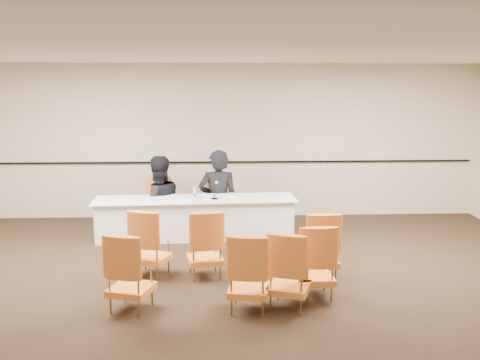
# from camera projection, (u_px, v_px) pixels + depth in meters

# --- Properties ---
(floor) EXTENTS (10.00, 10.00, 0.00)m
(floor) POSITION_uv_depth(u_px,v_px,m) (230.00, 293.00, 6.80)
(floor) COLOR black
(floor) RESTS_ON ground
(ceiling) EXTENTS (10.00, 10.00, 0.00)m
(ceiling) POSITION_uv_depth(u_px,v_px,m) (229.00, 51.00, 6.26)
(ceiling) COLOR silver
(ceiling) RESTS_ON ground
(wall_back) EXTENTS (10.00, 0.04, 3.00)m
(wall_back) POSITION_uv_depth(u_px,v_px,m) (224.00, 141.00, 10.46)
(wall_back) COLOR beige
(wall_back) RESTS_ON ground
(wall_rail) EXTENTS (9.80, 0.04, 0.03)m
(wall_rail) POSITION_uv_depth(u_px,v_px,m) (225.00, 162.00, 10.49)
(wall_rail) COLOR black
(wall_rail) RESTS_ON wall_back
(panel_table) EXTENTS (3.46, 0.95, 0.69)m
(panel_table) POSITION_uv_depth(u_px,v_px,m) (196.00, 218.00, 9.18)
(panel_table) COLOR white
(panel_table) RESTS_ON ground
(panelist_main) EXTENTS (0.72, 0.48, 1.97)m
(panelist_main) POSITION_uv_depth(u_px,v_px,m) (218.00, 203.00, 9.71)
(panelist_main) COLOR black
(panelist_main) RESTS_ON ground
(panelist_main_chair) EXTENTS (0.52, 0.52, 0.95)m
(panelist_main_chair) POSITION_uv_depth(u_px,v_px,m) (218.00, 203.00, 9.71)
(panelist_main_chair) COLOR orange
(panelist_main_chair) RESTS_ON ground
(panelist_second) EXTENTS (1.11, 0.99, 1.87)m
(panelist_second) POSITION_uv_depth(u_px,v_px,m) (158.00, 207.00, 9.63)
(panelist_second) COLOR black
(panelist_second) RESTS_ON ground
(panelist_second_chair) EXTENTS (0.52, 0.52, 0.95)m
(panelist_second_chair) POSITION_uv_depth(u_px,v_px,m) (158.00, 204.00, 9.62)
(panelist_second_chair) COLOR orange
(panelist_second_chair) RESTS_ON ground
(papers) EXTENTS (0.37, 0.33, 0.00)m
(papers) POSITION_uv_depth(u_px,v_px,m) (225.00, 198.00, 9.15)
(papers) COLOR white
(papers) RESTS_ON panel_table
(microphone) EXTENTS (0.15, 0.23, 0.30)m
(microphone) POSITION_uv_depth(u_px,v_px,m) (215.00, 191.00, 9.04)
(microphone) COLOR black
(microphone) RESTS_ON panel_table
(water_bottle) EXTENTS (0.07, 0.07, 0.21)m
(water_bottle) POSITION_uv_depth(u_px,v_px,m) (195.00, 193.00, 9.10)
(water_bottle) COLOR #177D7F
(water_bottle) RESTS_ON panel_table
(drinking_glass) EXTENTS (0.08, 0.08, 0.10)m
(drinking_glass) POSITION_uv_depth(u_px,v_px,m) (205.00, 196.00, 9.06)
(drinking_glass) COLOR white
(drinking_glass) RESTS_ON panel_table
(coffee_cup) EXTENTS (0.10, 0.10, 0.12)m
(coffee_cup) POSITION_uv_depth(u_px,v_px,m) (232.00, 197.00, 9.00)
(coffee_cup) COLOR white
(coffee_cup) RESTS_ON panel_table
(aud_chair_front_left) EXTENTS (0.64, 0.64, 0.95)m
(aud_chair_front_left) POSITION_uv_depth(u_px,v_px,m) (150.00, 242.00, 7.34)
(aud_chair_front_left) COLOR orange
(aud_chair_front_left) RESTS_ON ground
(aud_chair_front_mid) EXTENTS (0.58, 0.58, 0.95)m
(aud_chair_front_mid) POSITION_uv_depth(u_px,v_px,m) (205.00, 243.00, 7.29)
(aud_chair_front_mid) COLOR orange
(aud_chair_front_mid) RESTS_ON ground
(aud_chair_front_right) EXTENTS (0.51, 0.51, 0.95)m
(aud_chair_front_right) POSITION_uv_depth(u_px,v_px,m) (320.00, 245.00, 7.21)
(aud_chair_front_right) COLOR orange
(aud_chair_front_right) RESTS_ON ground
(aud_chair_back_left) EXTENTS (0.63, 0.63, 0.95)m
(aud_chair_back_left) POSITION_uv_depth(u_px,v_px,m) (131.00, 271.00, 6.22)
(aud_chair_back_left) COLOR orange
(aud_chair_back_left) RESTS_ON ground
(aud_chair_back_mid) EXTENTS (0.58, 0.58, 0.95)m
(aud_chair_back_mid) POSITION_uv_depth(u_px,v_px,m) (249.00, 272.00, 6.20)
(aud_chair_back_mid) COLOR orange
(aud_chair_back_mid) RESTS_ON ground
(aud_chair_back_right) EXTENTS (0.64, 0.64, 0.95)m
(aud_chair_back_right) POSITION_uv_depth(u_px,v_px,m) (290.00, 269.00, 6.27)
(aud_chair_back_right) COLOR orange
(aud_chair_back_right) RESTS_ON ground
(aud_chair_extra) EXTENTS (0.52, 0.52, 0.95)m
(aud_chair_extra) POSITION_uv_depth(u_px,v_px,m) (314.00, 260.00, 6.59)
(aud_chair_extra) COLOR orange
(aud_chair_extra) RESTS_ON ground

